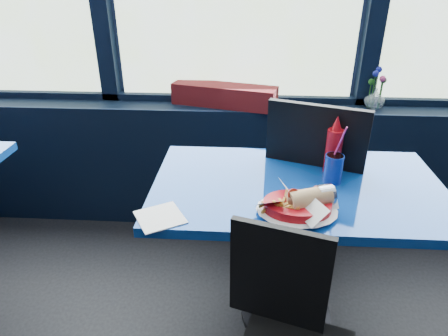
% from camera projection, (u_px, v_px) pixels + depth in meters
% --- Properties ---
extents(window_sill, '(5.00, 0.26, 0.80)m').
position_uv_depth(window_sill, '(234.00, 164.00, 2.60)').
color(window_sill, black).
rests_on(window_sill, ground).
extents(near_table, '(1.20, 0.70, 0.75)m').
position_uv_depth(near_table, '(294.00, 220.00, 1.74)').
color(near_table, black).
rests_on(near_table, ground).
extents(chair_near_front, '(0.46, 0.46, 0.81)m').
position_uv_depth(chair_near_front, '(287.00, 329.00, 1.35)').
color(chair_near_front, black).
rests_on(chair_near_front, ground).
extents(chair_near_back, '(0.59, 0.59, 1.03)m').
position_uv_depth(chair_near_back, '(298.00, 181.00, 2.00)').
color(chair_near_back, black).
rests_on(chair_near_back, ground).
extents(planter_box, '(0.64, 0.31, 0.13)m').
position_uv_depth(planter_box, '(224.00, 95.00, 2.39)').
color(planter_box, maroon).
rests_on(planter_box, window_sill).
extents(flower_vase, '(0.12, 0.13, 0.24)m').
position_uv_depth(flower_vase, '(375.00, 96.00, 2.33)').
color(flower_vase, silver).
rests_on(flower_vase, window_sill).
extents(food_basket, '(0.27, 0.26, 0.10)m').
position_uv_depth(food_basket, '(299.00, 205.00, 1.45)').
color(food_basket, '#AA0B13').
rests_on(food_basket, near_table).
extents(ketchup_bottle, '(0.07, 0.07, 0.26)m').
position_uv_depth(ketchup_bottle, '(334.00, 148.00, 1.70)').
color(ketchup_bottle, '#AA0B13').
rests_on(ketchup_bottle, near_table).
extents(soda_cup, '(0.08, 0.08, 0.26)m').
position_uv_depth(soda_cup, '(333.00, 168.00, 1.64)').
color(soda_cup, navy).
rests_on(soda_cup, near_table).
extents(napkin, '(0.21, 0.21, 0.00)m').
position_uv_depth(napkin, '(160.00, 217.00, 1.43)').
color(napkin, white).
rests_on(napkin, near_table).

